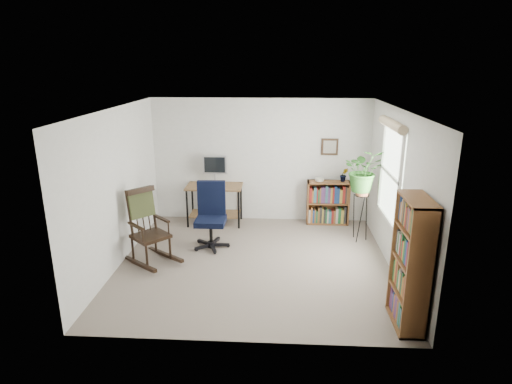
# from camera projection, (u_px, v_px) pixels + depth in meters

# --- Properties ---
(floor) EXTENTS (4.20, 4.00, 0.00)m
(floor) POSITION_uv_depth(u_px,v_px,m) (255.00, 263.00, 6.76)
(floor) COLOR gray
(floor) RESTS_ON ground
(ceiling) EXTENTS (4.20, 4.00, 0.00)m
(ceiling) POSITION_uv_depth(u_px,v_px,m) (254.00, 109.00, 6.06)
(ceiling) COLOR white
(ceiling) RESTS_ON ground
(wall_back) EXTENTS (4.20, 0.00, 2.40)m
(wall_back) POSITION_uv_depth(u_px,v_px,m) (261.00, 161.00, 8.32)
(wall_back) COLOR silver
(wall_back) RESTS_ON ground
(wall_front) EXTENTS (4.20, 0.00, 2.40)m
(wall_front) POSITION_uv_depth(u_px,v_px,m) (243.00, 245.00, 4.50)
(wall_front) COLOR silver
(wall_front) RESTS_ON ground
(wall_left) EXTENTS (0.00, 4.00, 2.40)m
(wall_left) POSITION_uv_depth(u_px,v_px,m) (117.00, 188.00, 6.52)
(wall_left) COLOR silver
(wall_left) RESTS_ON ground
(wall_right) EXTENTS (0.00, 4.00, 2.40)m
(wall_right) POSITION_uv_depth(u_px,v_px,m) (397.00, 193.00, 6.29)
(wall_right) COLOR silver
(wall_right) RESTS_ON ground
(window) EXTENTS (0.12, 1.20, 1.50)m
(window) POSITION_uv_depth(u_px,v_px,m) (390.00, 174.00, 6.52)
(window) COLOR white
(window) RESTS_ON wall_right
(desk) EXTENTS (1.07, 0.59, 0.77)m
(desk) POSITION_uv_depth(u_px,v_px,m) (215.00, 204.00, 8.32)
(desk) COLOR brown
(desk) RESTS_ON floor
(monitor) EXTENTS (0.46, 0.16, 0.56)m
(monitor) POSITION_uv_depth(u_px,v_px,m) (215.00, 170.00, 8.26)
(monitor) COLOR #B9B9BE
(monitor) RESTS_ON desk
(keyboard) EXTENTS (0.40, 0.15, 0.02)m
(keyboard) POSITION_uv_depth(u_px,v_px,m) (213.00, 187.00, 8.09)
(keyboard) COLOR black
(keyboard) RESTS_ON desk
(office_chair) EXTENTS (0.65, 0.65, 1.14)m
(office_chair) POSITION_uv_depth(u_px,v_px,m) (210.00, 216.00, 7.16)
(office_chair) COLOR black
(office_chair) RESTS_ON floor
(rocking_chair) EXTENTS (1.18, 1.16, 1.20)m
(rocking_chair) POSITION_uv_depth(u_px,v_px,m) (150.00, 226.00, 6.63)
(rocking_chair) COLOR black
(rocking_chair) RESTS_ON floor
(low_bookshelf) EXTENTS (0.81, 0.27, 0.85)m
(low_bookshelf) POSITION_uv_depth(u_px,v_px,m) (328.00, 203.00, 8.30)
(low_bookshelf) COLOR brown
(low_bookshelf) RESTS_ON floor
(tall_bookshelf) EXTENTS (0.30, 0.70, 1.60)m
(tall_bookshelf) POSITION_uv_depth(u_px,v_px,m) (411.00, 263.00, 4.97)
(tall_bookshelf) COLOR brown
(tall_bookshelf) RESTS_ON floor
(plant_stand) EXTENTS (0.31, 0.31, 0.98)m
(plant_stand) POSITION_uv_depth(u_px,v_px,m) (360.00, 214.00, 7.49)
(plant_stand) COLOR black
(plant_stand) RESTS_ON floor
(spider_plant) EXTENTS (1.69, 1.88, 1.46)m
(spider_plant) POSITION_uv_depth(u_px,v_px,m) (365.00, 149.00, 7.16)
(spider_plant) COLOR #2E6924
(spider_plant) RESTS_ON plant_stand
(potted_plant_small) EXTENTS (0.13, 0.24, 0.11)m
(potted_plant_small) POSITION_uv_depth(u_px,v_px,m) (344.00, 179.00, 8.15)
(potted_plant_small) COLOR #2E6924
(potted_plant_small) RESTS_ON low_bookshelf
(framed_picture) EXTENTS (0.32, 0.04, 0.32)m
(framed_picture) POSITION_uv_depth(u_px,v_px,m) (330.00, 147.00, 8.13)
(framed_picture) COLOR black
(framed_picture) RESTS_ON wall_back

